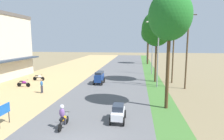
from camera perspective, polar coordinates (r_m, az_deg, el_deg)
parked_motorbike_second at (r=27.10m, az=-24.66°, el=-3.54°), size 1.80×0.54×0.94m
parked_motorbike_third at (r=30.52m, az=-20.83°, el=-2.03°), size 1.80×0.54×0.94m
street_signboard at (r=15.48m, az=-29.42°, el=-10.53°), size 0.06×1.30×1.50m
pedestrian_on_shoulder at (r=23.09m, az=-20.10°, el=-4.24°), size 0.30×0.40×1.62m
median_tree_nearest at (r=17.02m, az=16.79°, el=15.06°), size 3.55×3.55×9.96m
median_tree_second at (r=27.97m, az=13.11°, el=11.79°), size 4.17×4.17×9.94m
median_tree_third at (r=49.84m, az=10.70°, el=10.63°), size 3.55×3.55×10.04m
streetlamp_near at (r=24.69m, az=13.48°, el=5.92°), size 3.16×0.20×8.34m
streetlamp_mid at (r=34.27m, az=11.84°, el=6.06°), size 3.16×0.20×7.64m
streetlamp_far at (r=54.01m, az=10.32°, el=6.89°), size 3.16×0.20×7.50m
utility_pole_near at (r=28.08m, az=17.67°, el=5.41°), size 1.80×0.20×8.66m
utility_pole_far at (r=25.01m, az=21.32°, el=5.77°), size 1.80×0.20×9.43m
car_hatchback_white at (r=14.35m, az=1.83°, el=-12.40°), size 1.04×2.00×1.23m
car_van_blue at (r=26.30m, az=-3.80°, el=-2.07°), size 1.19×2.41×1.67m
motorbike_ahead_second at (r=13.66m, az=-14.32°, el=-13.30°), size 0.54×1.80×1.66m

